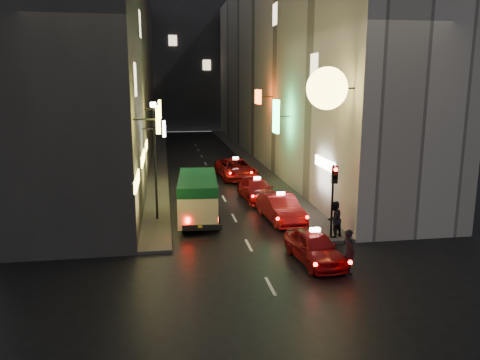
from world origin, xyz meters
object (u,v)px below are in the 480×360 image
taxi_near (314,244)px  traffic_light (334,186)px  lamp_post (155,153)px  pedestrian_crossing (349,248)px  minibus (198,193)px

taxi_near → traffic_light: size_ratio=1.43×
taxi_near → lamp_post: (-6.54, 6.94, 2.96)m
traffic_light → lamp_post: lamp_post is taller
taxi_near → lamp_post: lamp_post is taller
taxi_near → lamp_post: bearing=133.3°
pedestrian_crossing → traffic_light: traffic_light is taller
minibus → pedestrian_crossing: 9.65m
traffic_light → minibus: bearing=144.3°
taxi_near → lamp_post: size_ratio=0.80×
lamp_post → taxi_near: bearing=-46.7°
traffic_light → lamp_post: bearing=151.1°
pedestrian_crossing → traffic_light: (0.70, 3.72, 1.68)m
minibus → pedestrian_crossing: minibus is taller
pedestrian_crossing → lamp_post: (-7.50, 8.25, 2.72)m
pedestrian_crossing → lamp_post: size_ratio=0.32×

